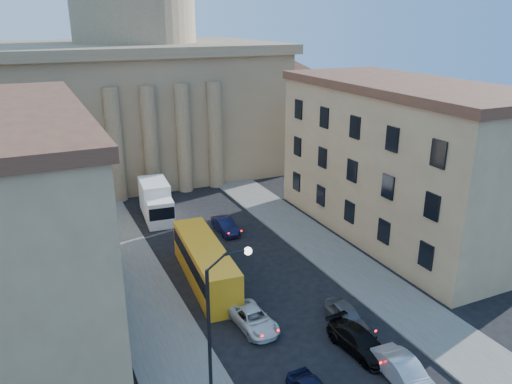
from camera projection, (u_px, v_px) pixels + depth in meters
The scene contains 13 objects.
sidewalk_left at pixel (151, 311), 36.08m from camera, with size 5.00×60.00×0.15m, color #56554F.
sidewalk_right at pixel (346, 264), 42.87m from camera, with size 5.00×60.00×0.15m, color #56554F.
church at pixel (140, 82), 67.61m from camera, with size 68.02×28.76×36.60m.
building_left at pixel (4, 216), 33.67m from camera, with size 11.60×26.60×14.70m.
building_right at pixel (401, 159), 47.26m from camera, with size 11.60×26.60×14.70m.
street_lamp at pixel (218, 314), 26.42m from camera, with size 2.62×0.44×8.83m.
car_right_near at pixel (404, 372), 28.77m from camera, with size 1.63×4.68×1.54m, color #9DA0A5.
car_left_mid at pixel (253, 319), 34.07m from camera, with size 2.15×4.67×1.30m, color silver.
car_right_mid at pixel (359, 341), 31.63m from camera, with size 2.00×4.93×1.43m, color black.
car_right_far at pixel (347, 316), 34.28m from camera, with size 1.71×4.25×1.45m, color #4D4E53.
car_right_distant at pixel (225, 226), 49.22m from camera, with size 1.50×4.30×1.42m, color black.
city_bus at pixel (205, 262), 39.63m from camera, with size 3.55×11.70×3.25m.
box_truck at pixel (156, 202), 52.49m from camera, with size 3.30×7.09×3.78m.
Camera 1 is at (-14.79, -13.51, 20.12)m, focal length 35.00 mm.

